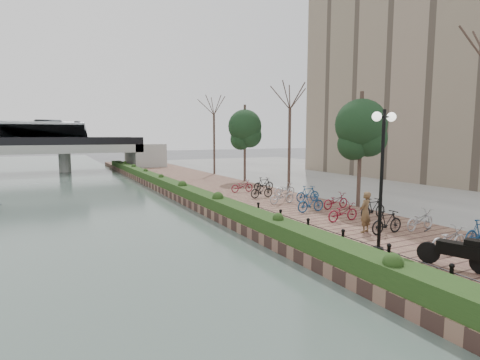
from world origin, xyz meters
TOP-DOWN VIEW (x-y plane):
  - ground at (0.00, 0.00)m, footprint 220.00×220.00m
  - promenade at (4.00, 17.50)m, footprint 8.00×75.00m
  - inland_pavement at (20.00, 17.50)m, footprint 24.00×75.00m
  - hedge at (0.60, 20.00)m, footprint 1.10×56.00m
  - chain_fence at (1.40, 2.00)m, footprint 0.10×14.10m
  - lamppost at (2.59, 2.49)m, footprint 1.02×0.32m
  - motorcycle at (3.18, 0.09)m, footprint 1.14×1.91m
  - pedestrian at (4.00, 4.54)m, footprint 0.73×0.60m
  - bicycle_parking at (5.49, 9.05)m, footprint 2.40×17.32m
  - street_trees at (8.00, 12.68)m, footprint 3.20×37.12m

SIDE VIEW (x-z plane):
  - ground at x=0.00m, z-range 0.00..0.00m
  - promenade at x=4.00m, z-range 0.00..0.50m
  - inland_pavement at x=20.00m, z-range 0.00..0.50m
  - hedge at x=0.60m, z-range 0.50..1.10m
  - chain_fence at x=1.40m, z-range 0.50..1.20m
  - bicycle_parking at x=5.49m, z-range 0.47..1.47m
  - motorcycle at x=3.18m, z-range 0.50..1.64m
  - pedestrian at x=4.00m, z-range 0.50..2.23m
  - street_trees at x=8.00m, z-range 0.29..7.09m
  - lamppost at x=2.59m, z-range 1.58..6.52m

